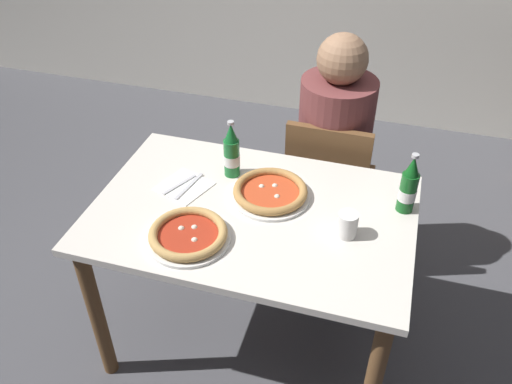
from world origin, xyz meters
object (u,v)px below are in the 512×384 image
(dining_table_main, at_px, (252,233))
(chair_behind_table, at_px, (328,183))
(beer_bottle_left, at_px, (409,187))
(napkin_with_cutlery, at_px, (184,186))
(paper_cup, at_px, (347,225))
(diner_seated, at_px, (332,160))
(beer_bottle_center, at_px, (232,153))
(pizza_margherita_near, at_px, (270,192))
(pizza_marinara_far, at_px, (188,235))

(dining_table_main, bearing_deg, chair_behind_table, 72.02)
(beer_bottle_left, xyz_separation_m, napkin_with_cutlery, (-0.85, -0.10, -0.10))
(chair_behind_table, relative_size, paper_cup, 8.95)
(diner_seated, relative_size, napkin_with_cutlery, 5.25)
(beer_bottle_center, bearing_deg, diner_seated, 53.12)
(beer_bottle_center, height_order, paper_cup, beer_bottle_center)
(chair_behind_table, relative_size, pizza_margherita_near, 2.73)
(diner_seated, bearing_deg, chair_behind_table, -91.16)
(diner_seated, xyz_separation_m, pizza_margherita_near, (-0.16, -0.56, 0.19))
(beer_bottle_center, relative_size, napkin_with_cutlery, 1.07)
(beer_bottle_left, distance_m, napkin_with_cutlery, 0.86)
(beer_bottle_left, bearing_deg, beer_bottle_center, 177.42)
(dining_table_main, bearing_deg, paper_cup, -5.51)
(diner_seated, distance_m, beer_bottle_left, 0.66)
(diner_seated, relative_size, pizza_marinara_far, 4.06)
(pizza_marinara_far, bearing_deg, napkin_with_cutlery, 115.46)
(dining_table_main, distance_m, pizza_marinara_far, 0.30)
(chair_behind_table, distance_m, beer_bottle_center, 0.65)
(pizza_marinara_far, relative_size, napkin_with_cutlery, 1.29)
(beer_bottle_center, xyz_separation_m, paper_cup, (0.50, -0.23, -0.06))
(chair_behind_table, xyz_separation_m, pizza_margherita_near, (-0.16, -0.51, 0.29))
(dining_table_main, distance_m, pizza_margherita_near, 0.17)
(chair_behind_table, bearing_deg, beer_bottle_center, 50.80)
(dining_table_main, height_order, beer_bottle_center, beer_bottle_center)
(pizza_marinara_far, relative_size, paper_cup, 3.13)
(pizza_marinara_far, bearing_deg, diner_seated, 67.25)
(dining_table_main, xyz_separation_m, paper_cup, (0.36, -0.03, 0.16))
(beer_bottle_center, bearing_deg, dining_table_main, -53.94)
(beer_bottle_left, height_order, beer_bottle_center, same)
(diner_seated, bearing_deg, pizza_margherita_near, -105.65)
(beer_bottle_left, bearing_deg, diner_seated, 125.15)
(diner_seated, distance_m, beer_bottle_center, 0.63)
(chair_behind_table, distance_m, beer_bottle_left, 0.67)
(dining_table_main, bearing_deg, beer_bottle_center, 126.06)
(chair_behind_table, xyz_separation_m, paper_cup, (0.16, -0.64, 0.32))
(paper_cup, bearing_deg, dining_table_main, 174.49)
(chair_behind_table, bearing_deg, napkin_with_cutlery, 48.37)
(paper_cup, bearing_deg, pizza_marinara_far, -161.08)
(beer_bottle_left, bearing_deg, chair_behind_table, 128.21)
(paper_cup, bearing_deg, beer_bottle_left, 47.61)
(dining_table_main, height_order, paper_cup, paper_cup)
(pizza_marinara_far, bearing_deg, paper_cup, 18.92)
(pizza_margherita_near, relative_size, paper_cup, 3.28)
(diner_seated, bearing_deg, napkin_with_cutlery, -130.01)
(chair_behind_table, bearing_deg, pizza_margherita_near, 73.83)
(pizza_margherita_near, bearing_deg, diner_seated, 74.35)
(beer_bottle_center, bearing_deg, chair_behind_table, 49.96)
(pizza_marinara_far, bearing_deg, beer_bottle_center, 86.94)
(diner_seated, bearing_deg, pizza_marinara_far, -112.75)
(dining_table_main, xyz_separation_m, beer_bottle_center, (-0.15, 0.20, 0.22))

